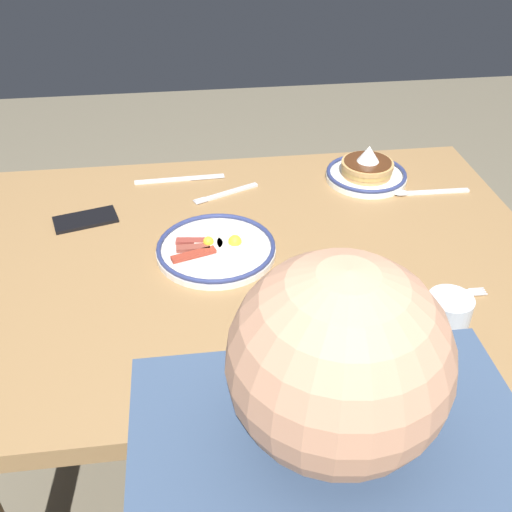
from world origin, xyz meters
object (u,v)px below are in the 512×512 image
(paper_napkin, at_px, (292,342))
(butter_knife, at_px, (180,179))
(plate_near_main, at_px, (367,171))
(cell_phone, at_px, (85,220))
(fork_far, at_px, (441,294))
(fork_near, at_px, (226,193))
(drinking_glass, at_px, (443,334))
(plate_center_pancakes, at_px, (216,248))
(tea_spoon, at_px, (420,192))

(paper_napkin, bearing_deg, butter_knife, -73.76)
(plate_near_main, height_order, cell_phone, plate_near_main)
(paper_napkin, bearing_deg, cell_phone, -48.41)
(fork_far, relative_size, butter_knife, 0.78)
(plate_near_main, bearing_deg, butter_knife, -6.70)
(fork_near, relative_size, butter_knife, 0.72)
(cell_phone, xyz_separation_m, fork_far, (-0.73, 0.37, -0.00))
(cell_phone, relative_size, fork_far, 0.78)
(drinking_glass, distance_m, butter_knife, 0.83)
(plate_center_pancakes, bearing_deg, drinking_glass, 134.05)
(plate_near_main, relative_size, fork_far, 1.15)
(fork_near, distance_m, fork_far, 0.60)
(butter_knife, relative_size, tea_spoon, 1.19)
(plate_near_main, distance_m, butter_knife, 0.49)
(paper_napkin, relative_size, fork_near, 0.88)
(plate_near_main, distance_m, tea_spoon, 0.15)
(plate_near_main, xyz_separation_m, butter_knife, (0.49, -0.06, -0.02))
(drinking_glass, relative_size, paper_napkin, 0.94)
(plate_near_main, bearing_deg, plate_center_pancakes, 34.36)
(fork_near, distance_m, butter_knife, 0.14)
(plate_near_main, height_order, drinking_glass, drinking_glass)
(fork_near, bearing_deg, drinking_glass, 116.86)
(butter_knife, bearing_deg, plate_center_pancakes, 101.78)
(fork_near, height_order, butter_knife, same)
(plate_center_pancakes, distance_m, fork_near, 0.25)
(plate_near_main, relative_size, butter_knife, 0.90)
(plate_near_main, distance_m, cell_phone, 0.72)
(plate_center_pancakes, distance_m, tea_spoon, 0.56)
(drinking_glass, bearing_deg, tea_spoon, -107.36)
(butter_knife, height_order, tea_spoon, tea_spoon)
(fork_near, xyz_separation_m, tea_spoon, (-0.49, 0.06, 0.00))
(drinking_glass, height_order, butter_knife, drinking_glass)
(drinking_glass, distance_m, tea_spoon, 0.59)
(butter_knife, bearing_deg, drinking_glass, 121.06)
(plate_center_pancakes, bearing_deg, cell_phone, -29.60)
(fork_near, bearing_deg, cell_phone, 13.64)
(paper_napkin, height_order, tea_spoon, tea_spoon)
(plate_near_main, relative_size, paper_napkin, 1.41)
(plate_near_main, distance_m, fork_near, 0.37)
(cell_phone, xyz_separation_m, tea_spoon, (-0.83, -0.02, 0.00))
(plate_center_pancakes, height_order, paper_napkin, plate_center_pancakes)
(cell_phone, distance_m, paper_napkin, 0.62)
(plate_center_pancakes, height_order, tea_spoon, plate_center_pancakes)
(plate_center_pancakes, bearing_deg, plate_near_main, -145.64)
(plate_near_main, xyz_separation_m, fork_near, (0.37, 0.03, -0.02))
(tea_spoon, bearing_deg, cell_phone, 1.63)
(fork_far, bearing_deg, plate_center_pancakes, -24.94)
(plate_center_pancakes, relative_size, cell_phone, 1.81)
(plate_near_main, distance_m, paper_napkin, 0.65)
(drinking_glass, relative_size, tea_spoon, 0.71)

